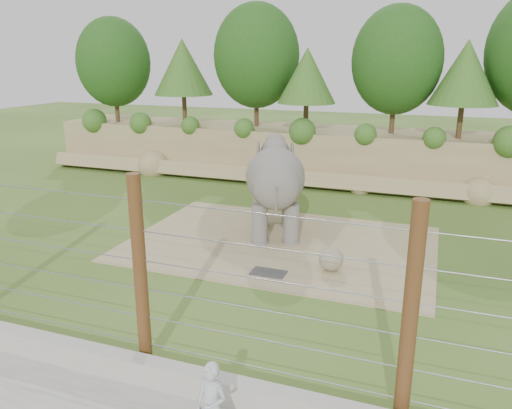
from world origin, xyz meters
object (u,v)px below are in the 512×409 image
(elephant, at_px, (275,190))
(stone_ball, at_px, (331,259))
(barrier_fence, at_px, (140,274))
(zookeeper, at_px, (212,406))

(elephant, bearing_deg, stone_ball, -62.63)
(elephant, xyz_separation_m, barrier_fence, (-0.06, -8.28, 0.38))
(stone_ball, relative_size, barrier_fence, 0.04)
(barrier_fence, xyz_separation_m, zookeeper, (2.21, -1.56, -1.24))
(barrier_fence, height_order, zookeeper, barrier_fence)
(elephant, relative_size, zookeeper, 2.68)
(stone_ball, relative_size, zookeeper, 0.48)
(barrier_fence, bearing_deg, zookeeper, -35.32)
(stone_ball, distance_m, barrier_fence, 6.61)
(barrier_fence, bearing_deg, elephant, 89.58)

